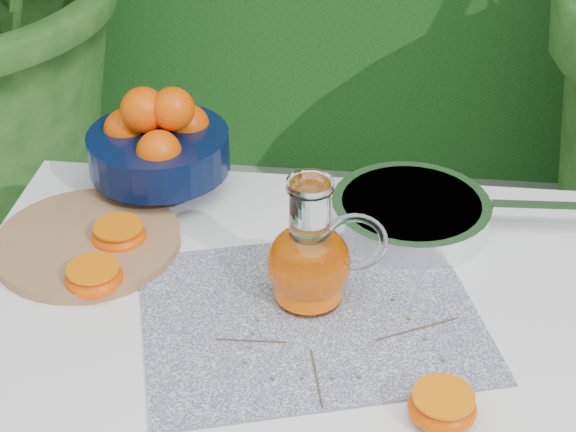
# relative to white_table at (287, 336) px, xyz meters

# --- Properties ---
(white_table) EXTENTS (1.00, 0.70, 0.75)m
(white_table) POSITION_rel_white_table_xyz_m (0.00, 0.00, 0.00)
(white_table) COLOR white
(white_table) RESTS_ON ground
(placemat) EXTENTS (0.57, 0.50, 0.00)m
(placemat) POSITION_rel_white_table_xyz_m (0.04, -0.05, 0.08)
(placemat) COLOR #0C1647
(placemat) RESTS_ON white_table
(cutting_board) EXTENTS (0.31, 0.31, 0.02)m
(cutting_board) POSITION_rel_white_table_xyz_m (-0.33, 0.09, 0.09)
(cutting_board) COLOR #966243
(cutting_board) RESTS_ON white_table
(fruit_bowl) EXTENTS (0.31, 0.31, 0.20)m
(fruit_bowl) POSITION_rel_white_table_xyz_m (-0.26, 0.29, 0.17)
(fruit_bowl) COLOR black
(fruit_bowl) RESTS_ON white_table
(juice_pitcher) EXTENTS (0.18, 0.14, 0.20)m
(juice_pitcher) POSITION_rel_white_table_xyz_m (0.04, -0.01, 0.16)
(juice_pitcher) COLOR white
(juice_pitcher) RESTS_ON white_table
(juice_tumbler) EXTENTS (0.06, 0.06, 0.09)m
(juice_tumbler) POSITION_rel_white_table_xyz_m (0.02, -0.00, 0.13)
(juice_tumbler) COLOR white
(juice_tumbler) RESTS_ON white_table
(saute_pan) EXTENTS (0.47, 0.28, 0.05)m
(saute_pan) POSITION_rel_white_table_xyz_m (0.19, 0.21, 0.11)
(saute_pan) COLOR silver
(saute_pan) RESTS_ON white_table
(orange_halves) EXTENTS (0.62, 0.43, 0.04)m
(orange_halves) POSITION_rel_white_table_xyz_m (-0.12, -0.05, 0.10)
(orange_halves) COLOR #EF3602
(orange_halves) RESTS_ON white_table
(thyme_sprigs) EXTENTS (0.34, 0.23, 0.01)m
(thyme_sprigs) POSITION_rel_white_table_xyz_m (0.08, -0.12, 0.09)
(thyme_sprigs) COLOR #4F3924
(thyme_sprigs) RESTS_ON white_table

